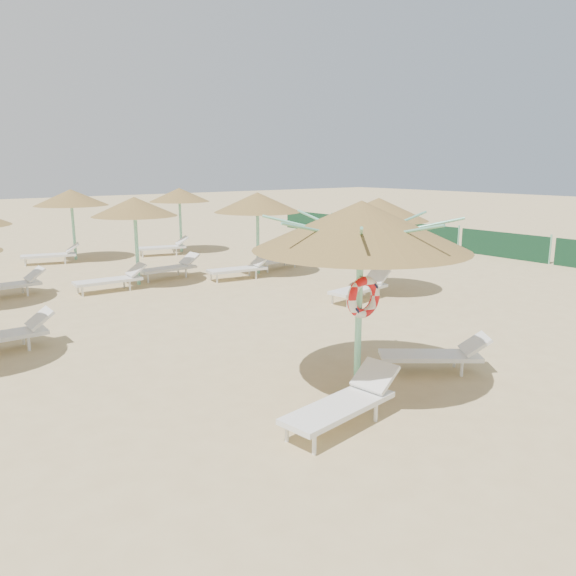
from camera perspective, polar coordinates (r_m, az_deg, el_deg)
ground at (r=9.48m, az=7.01°, el=-10.07°), size 120.00×120.00×0.00m
main_palapa at (r=8.86m, az=7.44°, el=6.24°), size 3.43×3.43×3.07m
lounger_main_a at (r=8.08m, az=5.81°, el=-11.47°), size 2.06×0.86×0.73m
lounger_main_b at (r=10.35m, az=14.91°, el=-6.50°), size 1.83×1.61×0.69m
palapa_field at (r=17.76m, az=-16.54°, el=7.68°), size 14.34×13.91×2.72m
windbreak_fence at (r=26.05m, az=13.58°, el=5.23°), size 0.08×19.84×1.10m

